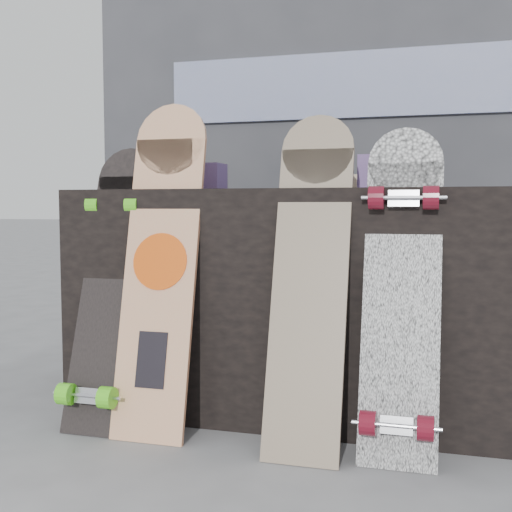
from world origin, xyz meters
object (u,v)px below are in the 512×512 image
(vendor_table, at_px, (302,301))
(longboard_geisha, at_px, (161,257))
(longboard_celtic, at_px, (311,270))
(skateboard_dark, at_px, (111,280))
(longboard_cascadia, at_px, (402,287))

(vendor_table, bearing_deg, longboard_geisha, -140.67)
(longboard_geisha, height_order, longboard_celtic, longboard_geisha)
(skateboard_dark, bearing_deg, longboard_cascadia, -2.39)
(longboard_cascadia, xyz_separation_m, skateboard_dark, (-0.97, 0.04, -0.02))
(longboard_geisha, bearing_deg, longboard_celtic, -2.51)
(skateboard_dark, bearing_deg, vendor_table, 27.02)
(longboard_celtic, bearing_deg, longboard_geisha, 177.49)
(longboard_geisha, distance_m, longboard_cascadia, 0.78)
(longboard_geisha, distance_m, skateboard_dark, 0.22)
(vendor_table, bearing_deg, longboard_celtic, -74.21)
(longboard_celtic, bearing_deg, longboard_cascadia, 0.98)
(longboard_geisha, relative_size, skateboard_dark, 1.14)
(vendor_table, bearing_deg, longboard_cascadia, -43.16)
(longboard_cascadia, relative_size, skateboard_dark, 1.03)
(skateboard_dark, bearing_deg, longboard_geisha, -6.67)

